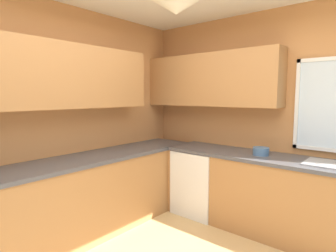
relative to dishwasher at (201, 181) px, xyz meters
name	(u,v)px	position (x,y,z in m)	size (l,w,h in m)	color
room_shell	(152,70)	(0.04, -1.00, 1.42)	(3.67, 3.94, 2.69)	#C6844C
counter_run_left	(70,201)	(-0.66, -1.57, 0.02)	(0.65, 3.55, 0.90)	#AD7542
counter_run_back	(277,196)	(1.02, 0.03, 0.02)	(2.76, 0.65, 0.90)	#AD7542
dishwasher	(201,181)	(0.00, 0.00, 0.00)	(0.60, 0.60, 0.86)	white
bowl	(261,151)	(0.80, 0.03, 0.52)	(0.18, 0.18, 0.09)	#4C7099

